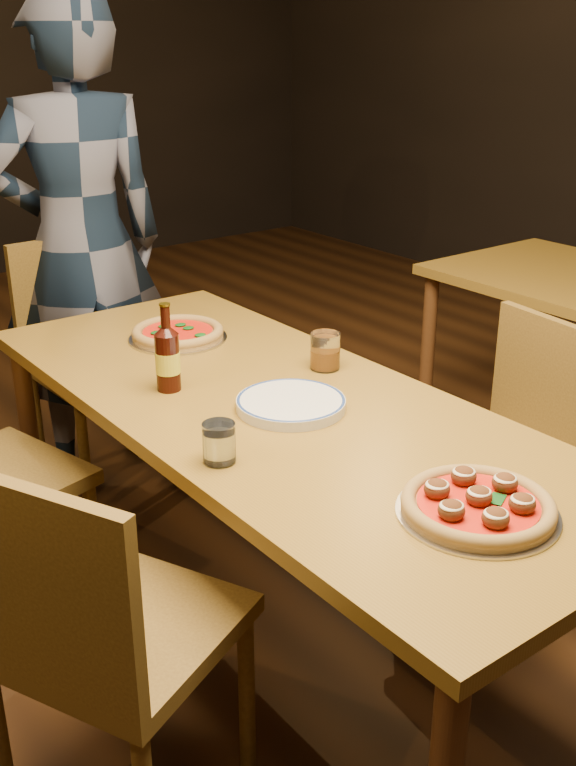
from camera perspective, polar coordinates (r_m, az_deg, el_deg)
ground at (r=2.62m, az=-0.69°, el=-16.45°), size 9.00×9.00×0.00m
table_main at (r=2.26m, az=-0.77°, el=-2.94°), size 0.80×2.00×0.75m
chair_main_nw at (r=1.91m, az=-11.17°, el=-15.60°), size 0.60×0.60×0.96m
chair_main_e at (r=2.58m, az=13.47°, el=-5.50°), size 0.48×0.48×0.92m
chair_end at (r=3.27m, az=-12.35°, el=1.22°), size 0.48×0.48×0.98m
pizza_meatball at (r=1.76m, az=12.59°, el=-7.93°), size 0.33×0.33×0.06m
pizza_margherita at (r=2.70m, az=-7.38°, el=3.33°), size 0.31×0.31×0.04m
plate_stack at (r=2.18m, az=0.19°, el=-1.42°), size 0.28×0.28×0.03m
beer_bottle at (r=2.30m, az=-8.04°, el=1.53°), size 0.07×0.07×0.24m
water_glass at (r=1.91m, az=-4.63°, el=-4.00°), size 0.07×0.07×0.09m
amber_glass at (r=2.43m, az=2.50°, el=2.15°), size 0.09×0.09×0.11m
diner at (r=3.33m, az=-13.68°, el=8.98°), size 0.73×0.55×1.81m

